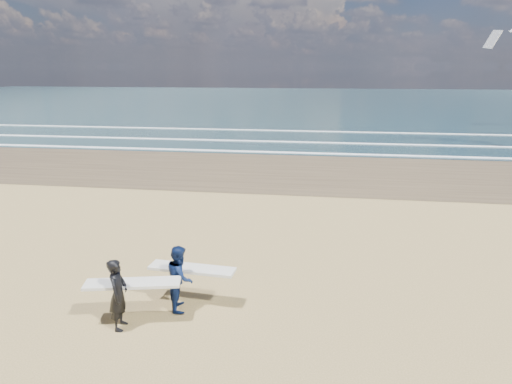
# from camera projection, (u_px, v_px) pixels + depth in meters

# --- Properties ---
(ocean) EXTENTS (220.00, 100.00, 0.02)m
(ocean) POSITION_uv_depth(u_px,v_px,m) (417.00, 103.00, 76.10)
(ocean) COLOR #1A3239
(ocean) RESTS_ON ground
(surfer_near) EXTENTS (2.26, 1.17, 1.69)m
(surfer_near) POSITION_uv_depth(u_px,v_px,m) (121.00, 292.00, 10.35)
(surfer_near) COLOR black
(surfer_near) RESTS_ON ground
(surfer_far) EXTENTS (2.24, 1.16, 1.64)m
(surfer_far) POSITION_uv_depth(u_px,v_px,m) (181.00, 277.00, 11.20)
(surfer_far) COLOR #0C1B45
(surfer_far) RESTS_ON ground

